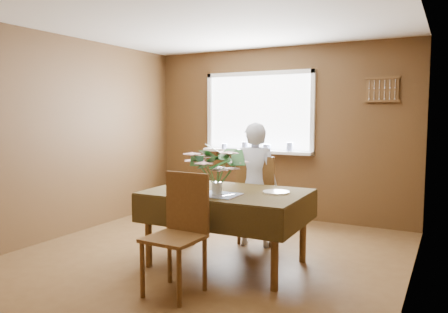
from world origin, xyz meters
The scene contains 14 objects.
floor centered at (0.00, 0.00, 0.00)m, with size 4.50×4.50×0.00m, color #52371C.
ceiling centered at (0.00, 0.00, 2.50)m, with size 4.50×4.50×0.00m, color white.
wall_back centered at (0.00, 2.25, 1.25)m, with size 4.00×4.00×0.00m, color brown.
wall_left centered at (-2.00, 0.00, 1.25)m, with size 4.50×4.50×0.00m, color brown.
wall_right centered at (2.00, 0.00, 1.25)m, with size 4.50×4.50×0.00m, color brown.
window_assembly centered at (-0.29, 2.20, 1.36)m, with size 1.72×0.20×1.22m.
spoon_rack centered at (1.45, 2.22, 1.85)m, with size 0.44×0.05×0.33m.
dining_table centered at (0.30, 0.04, 0.67)m, with size 1.58×1.09×0.77m.
chair_far centered at (0.28, 0.85, 0.56)m, with size 0.52×0.52×1.05m.
chair_near centered at (0.25, -0.74, 0.55)m, with size 0.45×0.45×1.02m.
seated_woman centered at (0.29, 0.76, 0.72)m, with size 0.53×0.35×1.44m, color white.
flower_bouquet centered at (0.34, -0.23, 1.05)m, with size 0.52×0.52×0.45m.
side_plate centered at (0.78, 0.17, 0.77)m, with size 0.26×0.26×0.01m, color white.
table_knife centered at (0.44, -0.24, 0.77)m, with size 0.02×0.22×0.00m, color silver.
Camera 1 is at (2.30, -3.81, 1.53)m, focal length 35.00 mm.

